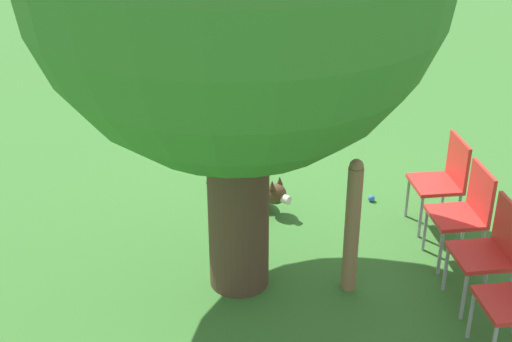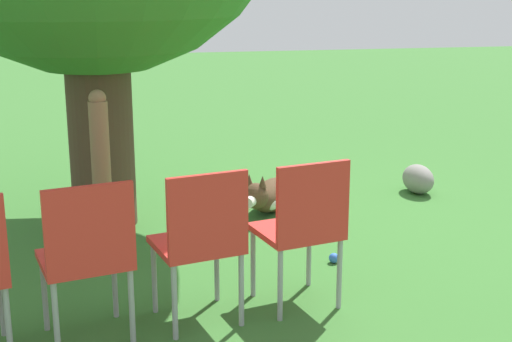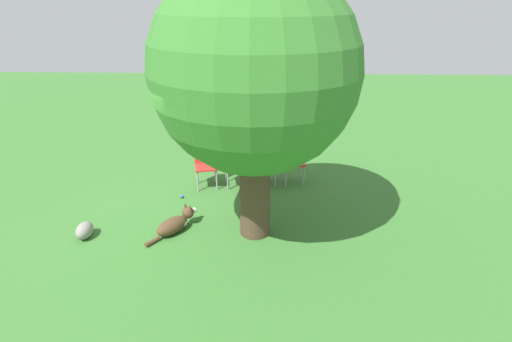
# 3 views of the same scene
# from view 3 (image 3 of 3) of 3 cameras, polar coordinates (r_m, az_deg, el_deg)

# --- Properties ---
(ground_plane) EXTENTS (30.00, 30.00, 0.00)m
(ground_plane) POSITION_cam_3_polar(r_m,az_deg,el_deg) (7.03, -8.20, -7.61)
(ground_plane) COLOR #38702D
(oak_tree) EXTENTS (3.01, 3.01, 4.17)m
(oak_tree) POSITION_cam_3_polar(r_m,az_deg,el_deg) (5.79, -0.19, 13.93)
(oak_tree) COLOR #4C3828
(oak_tree) RESTS_ON ground_plane
(dog) EXTENTS (0.92, 0.71, 0.39)m
(dog) POSITION_cam_3_polar(r_m,az_deg,el_deg) (6.85, -11.43, -7.35)
(dog) COLOR #513823
(dog) RESTS_ON ground_plane
(fence_post) EXTENTS (0.12, 0.12, 1.18)m
(fence_post) POSITION_cam_3_polar(r_m,az_deg,el_deg) (7.27, 0.24, -0.91)
(fence_post) COLOR #846647
(fence_post) RESTS_ON ground_plane
(red_chair_0) EXTENTS (0.50, 0.52, 0.89)m
(red_chair_0) POSITION_cam_3_polar(r_m,az_deg,el_deg) (8.22, -7.19, 1.26)
(red_chair_0) COLOR red
(red_chair_0) RESTS_ON ground_plane
(red_chair_1) EXTENTS (0.50, 0.52, 0.89)m
(red_chair_1) POSITION_cam_3_polar(r_m,az_deg,el_deg) (8.23, -3.01, 1.45)
(red_chair_1) COLOR red
(red_chair_1) RESTS_ON ground_plane
(red_chair_2) EXTENTS (0.50, 0.52, 0.89)m
(red_chair_2) POSITION_cam_3_polar(r_m,az_deg,el_deg) (8.29, 1.13, 1.64)
(red_chair_2) COLOR red
(red_chair_2) RESTS_ON ground_plane
(red_chair_3) EXTENTS (0.50, 0.52, 0.89)m
(red_chair_3) POSITION_cam_3_polar(r_m,az_deg,el_deg) (8.39, 5.20, 1.81)
(red_chair_3) COLOR red
(red_chair_3) RESTS_ON ground_plane
(tennis_ball) EXTENTS (0.07, 0.07, 0.07)m
(tennis_ball) POSITION_cam_3_polar(r_m,az_deg,el_deg) (7.95, -10.56, -3.58)
(tennis_ball) COLOR blue
(tennis_ball) RESTS_ON ground_plane
(garden_rock) EXTENTS (0.39, 0.25, 0.26)m
(garden_rock) POSITION_cam_3_polar(r_m,az_deg,el_deg) (7.13, -23.29, -7.80)
(garden_rock) COLOR gray
(garden_rock) RESTS_ON ground_plane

